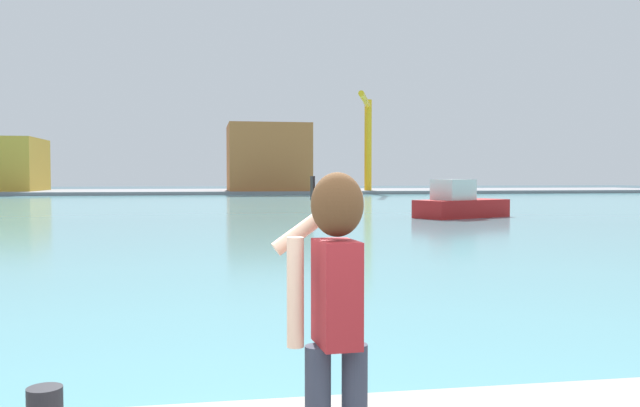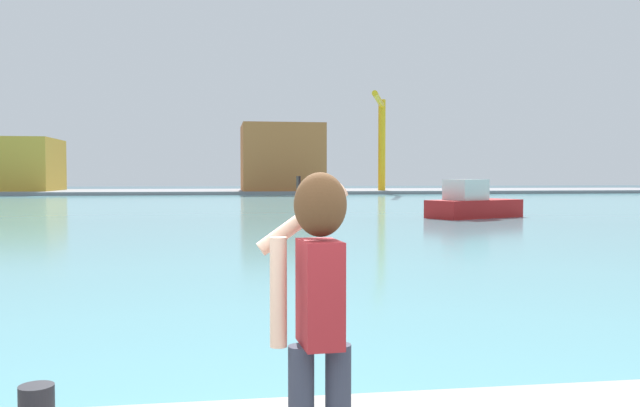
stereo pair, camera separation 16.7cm
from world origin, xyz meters
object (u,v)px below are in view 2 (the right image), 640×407
boat_moored (472,204)px  port_crane (381,130)px  warehouse_right (281,158)px  person_photographer (318,299)px

boat_moored → port_crane: port_crane is taller
boat_moored → warehouse_right: size_ratio=0.55×
person_photographer → boat_moored: person_photographer is taller
person_photographer → boat_moored: (13.85, 32.86, -0.95)m
boat_moored → warehouse_right: 55.07m
person_photographer → port_crane: size_ratio=0.13×
person_photographer → warehouse_right: size_ratio=0.16×
warehouse_right → boat_moored: bearing=-83.8°
warehouse_right → port_crane: size_ratio=0.81×
person_photographer → warehouse_right: warehouse_right is taller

